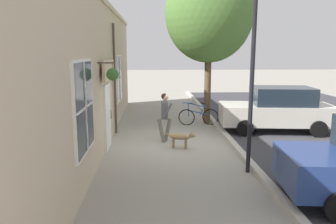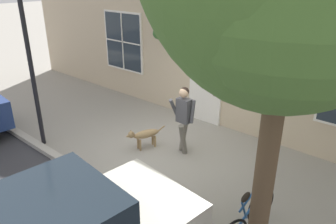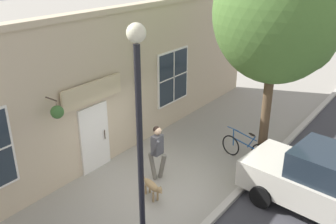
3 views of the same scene
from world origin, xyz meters
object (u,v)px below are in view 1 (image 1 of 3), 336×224
(leaning_bicycle, at_px, (199,116))
(parked_car_mid_block, at_px, (278,109))
(dog_on_leash, at_px, (181,137))
(pedestrian_walking, at_px, (165,113))
(street_lamp, at_px, (254,41))
(street_tree_by_curb, at_px, (211,17))

(leaning_bicycle, distance_m, parked_car_mid_block, 3.24)
(parked_car_mid_block, bearing_deg, dog_on_leash, -151.46)
(pedestrian_walking, bearing_deg, leaning_bicycle, 59.13)
(leaning_bicycle, height_order, parked_car_mid_block, parked_car_mid_block)
(dog_on_leash, bearing_deg, parked_car_mid_block, 28.54)
(street_lamp, bearing_deg, parked_car_mid_block, 60.94)
(parked_car_mid_block, distance_m, street_lamp, 5.58)
(street_tree_by_curb, distance_m, leaning_bicycle, 4.22)
(pedestrian_walking, distance_m, leaning_bicycle, 3.10)
(leaning_bicycle, relative_size, parked_car_mid_block, 0.39)
(leaning_bicycle, bearing_deg, parked_car_mid_block, -23.79)
(dog_on_leash, bearing_deg, pedestrian_walking, 120.39)
(pedestrian_walking, xyz_separation_m, parked_car_mid_block, (4.48, 1.31, -0.15))
(pedestrian_walking, bearing_deg, parked_car_mid_block, 16.24)
(parked_car_mid_block, bearing_deg, street_lamp, -119.06)
(dog_on_leash, bearing_deg, street_lamp, -54.65)
(dog_on_leash, height_order, street_lamp, street_lamp)
(street_lamp, bearing_deg, street_tree_by_curb, 89.88)
(parked_car_mid_block, xyz_separation_m, street_lamp, (-2.42, -4.36, 2.50))
(pedestrian_walking, relative_size, street_lamp, 0.33)
(dog_on_leash, height_order, parked_car_mid_block, parked_car_mid_block)
(street_tree_by_curb, bearing_deg, pedestrian_walking, -124.67)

